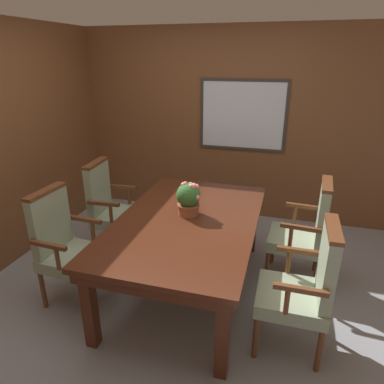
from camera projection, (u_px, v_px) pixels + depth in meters
The scene contains 8 objects.
ground_plane at pixel (168, 292), 3.25m from camera, with size 14.00×14.00×0.00m, color #93969E.
wall_back at pixel (215, 125), 4.54m from camera, with size 7.20×0.08×2.45m.
dining_table at pixel (187, 228), 3.07m from camera, with size 1.22×1.94×0.74m.
chair_right_near at pixel (305, 285), 2.45m from camera, with size 0.50×0.52×1.05m.
chair_right_far at pixel (306, 230), 3.24m from camera, with size 0.53×0.55×1.05m.
chair_left_near at pixel (65, 244), 2.99m from camera, with size 0.53×0.54×1.05m.
chair_left_far at pixel (110, 205), 3.76m from camera, with size 0.53×0.54×1.05m.
potted_plant at pixel (189, 198), 3.07m from camera, with size 0.23×0.22×0.31m.
Camera 1 is at (0.95, -2.50, 2.09)m, focal length 32.00 mm.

